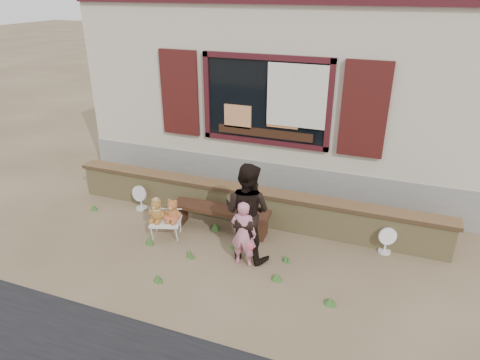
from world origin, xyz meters
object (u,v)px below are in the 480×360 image
at_px(bench, 221,214).
at_px(teddy_bear_left, 157,210).
at_px(teddy_bear_right, 173,210).
at_px(adult, 247,212).
at_px(child, 244,233).
at_px(folding_chair, 166,222).

bearing_deg(bench, teddy_bear_left, -151.74).
bearing_deg(teddy_bear_right, adult, -22.81).
xyz_separation_m(bench, teddy_bear_right, (-0.68, -0.47, 0.19)).
height_order(child, adult, adult).
xyz_separation_m(folding_chair, adult, (1.52, -0.08, 0.53)).
bearing_deg(folding_chair, teddy_bear_right, -0.00).
height_order(bench, folding_chair, bench).
bearing_deg(child, adult, -82.59).
relative_size(bench, adult, 1.10).
relative_size(bench, teddy_bear_right, 4.24).
xyz_separation_m(bench, teddy_bear_left, (-0.95, -0.56, 0.19)).
height_order(folding_chair, child, child).
height_order(teddy_bear_right, adult, adult).
bearing_deg(child, folding_chair, -10.70).
distance_m(bench, adult, 1.04).
distance_m(folding_chair, child, 1.60).
xyz_separation_m(folding_chair, teddy_bear_left, (-0.13, -0.04, 0.24)).
bearing_deg(folding_chair, child, -28.96).
distance_m(teddy_bear_right, child, 1.46).
height_order(folding_chair, adult, adult).
height_order(bench, child, child).
bearing_deg(bench, child, -50.38).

